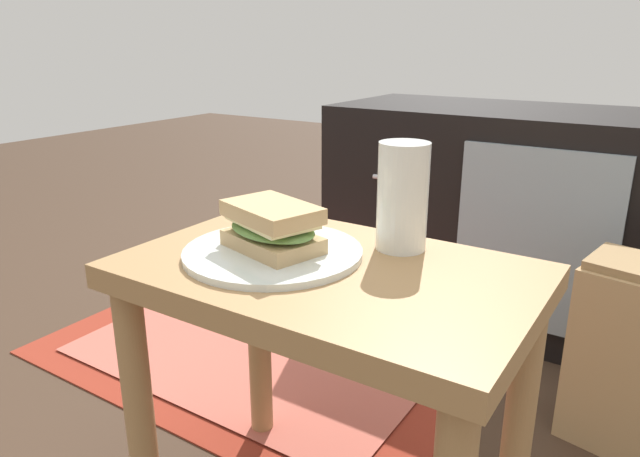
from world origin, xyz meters
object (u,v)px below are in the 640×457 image
at_px(tv_cabinet, 509,215).
at_px(beer_glass, 402,199).
at_px(plate, 273,252).
at_px(paper_bag, 640,361).
at_px(sandwich_front, 272,227).

distance_m(tv_cabinet, beer_glass, 0.87).
distance_m(plate, beer_glass, 0.20).
bearing_deg(beer_glass, paper_bag, 49.36).
height_order(sandwich_front, beer_glass, beer_glass).
bearing_deg(plate, tv_cabinet, 85.23).
bearing_deg(tv_cabinet, beer_glass, -85.98).
xyz_separation_m(plate, paper_bag, (0.46, 0.50, -0.28)).
bearing_deg(tv_cabinet, paper_bag, -50.22).
relative_size(tv_cabinet, paper_bag, 2.53).
xyz_separation_m(tv_cabinet, beer_glass, (0.06, -0.83, 0.25)).
bearing_deg(sandwich_front, paper_bag, 47.46).
relative_size(plate, sandwich_front, 1.54).
xyz_separation_m(tv_cabinet, plate, (-0.08, -0.96, 0.17)).
distance_m(tv_cabinet, plate, 0.98).
relative_size(sandwich_front, paper_bag, 0.44).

